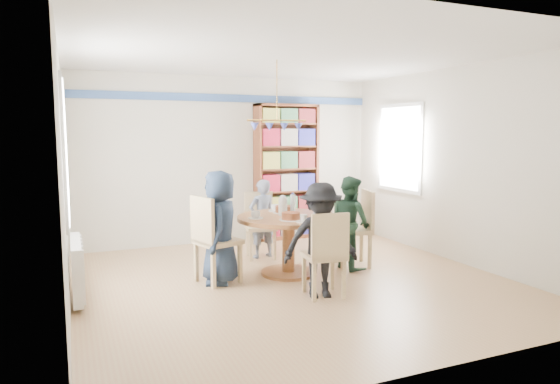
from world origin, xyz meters
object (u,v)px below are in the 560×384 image
person_left (220,227)px  bookshelf (286,173)px  person_right (350,222)px  person_far (262,219)px  chair_near (326,251)px  radiator (77,268)px  chair_right (359,224)px  person_near (321,240)px  dining_table (288,231)px  chair_left (211,236)px  chair_far (260,221)px

person_left → bookshelf: size_ratio=0.60×
person_right → person_far: 1.32m
chair_near → person_far: (-0.01, 1.94, 0.04)m
radiator → chair_near: size_ratio=1.05×
chair_right → person_far: size_ratio=0.91×
chair_right → chair_near: chair_right is taller
person_near → bookshelf: (0.90, 2.98, 0.48)m
radiator → dining_table: size_ratio=0.77×
chair_near → person_near: bearing=132.3°
bookshelf → person_near: bearing=-106.8°
dining_table → chair_left: chair_left is taller
chair_left → bookshelf: 2.82m
radiator → person_right: (3.37, -0.04, 0.27)m
chair_far → person_far: 0.08m
chair_near → person_far: size_ratio=0.84×
radiator → bookshelf: 4.00m
chair_far → person_far: bearing=-76.7°
chair_right → bookshelf: bookshelf is taller
person_right → person_far: (-0.87, 0.98, -0.05)m
chair_far → person_right: size_ratio=0.76×
chair_far → bookshelf: size_ratio=0.41×
bookshelf → person_left: bearing=-130.7°
radiator → person_right: size_ratio=0.81×
radiator → chair_right: 3.55m
chair_near → person_left: (-0.91, 0.99, 0.15)m
person_near → radiator: bearing=172.2°
person_right → person_near: bearing=128.0°
chair_left → person_right: 1.88m
radiator → chair_far: bearing=22.0°
chair_right → person_far: (-1.05, 0.92, 0.00)m
dining_table → bookshelf: size_ratio=0.57×
chair_far → chair_near: 1.99m
chair_near → person_right: person_right is taller
person_left → chair_left: bearing=-74.0°
chair_far → person_left: bearing=-131.4°
chair_right → person_far: bearing=138.6°
chair_right → chair_far: (-1.06, 0.98, -0.05)m
person_right → bookshelf: bearing=-6.4°
dining_table → chair_far: 0.99m
person_right → chair_right: bearing=-77.7°
chair_far → person_left: person_left is taller
chair_left → chair_near: chair_left is taller
person_far → bookshelf: size_ratio=0.50×
chair_left → bookshelf: size_ratio=0.47×
chair_near → dining_table: bearing=90.4°
person_right → chair_far: bearing=33.7°
chair_far → person_right: person_right is taller
radiator → chair_far: chair_far is taller
chair_far → bookshelf: bookshelf is taller
chair_left → chair_right: (2.06, 0.02, -0.02)m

